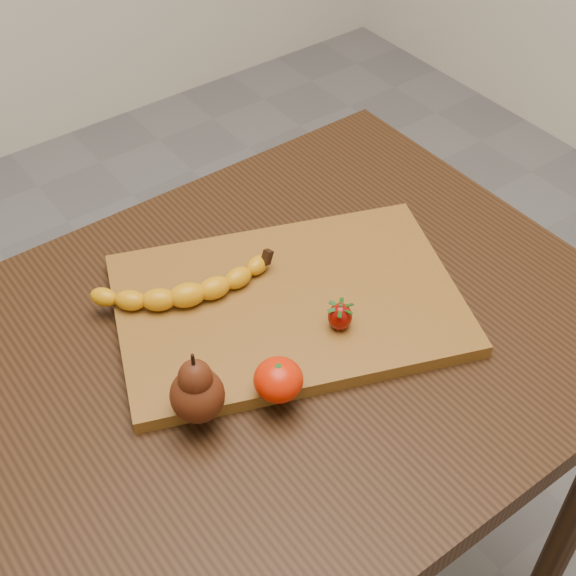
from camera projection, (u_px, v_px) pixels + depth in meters
table at (247, 400)px, 1.09m from camera, size 1.00×0.70×0.76m
cutting_board at (288, 304)px, 1.07m from camera, size 0.53×0.44×0.02m
banana at (187, 295)px, 1.04m from camera, size 0.22×0.12×0.03m
pear at (196, 385)px, 0.89m from camera, size 0.08×0.08×0.10m
mandarin at (278, 380)px, 0.93m from camera, size 0.08×0.08×0.05m
strawberry at (340, 316)px, 1.01m from camera, size 0.04×0.04×0.04m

